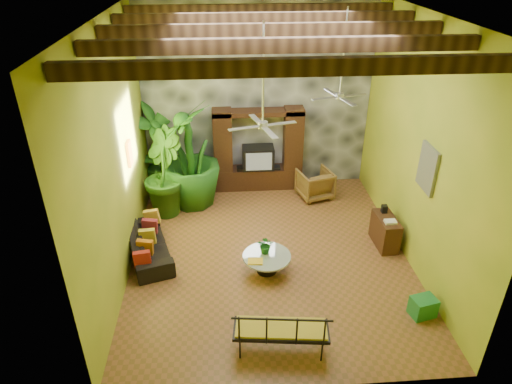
{
  "coord_description": "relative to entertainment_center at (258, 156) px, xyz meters",
  "views": [
    {
      "loc": [
        -0.92,
        -8.17,
        6.16
      ],
      "look_at": [
        -0.28,
        0.2,
        1.48
      ],
      "focal_mm": 32.0,
      "sensor_mm": 36.0,
      "label": 1
    }
  ],
  "objects": [
    {
      "name": "tall_plant_c",
      "position": [
        -1.79,
        -0.73,
        0.4
      ],
      "size": [
        1.77,
        1.77,
        2.73
      ],
      "primitive_type": "imported",
      "rotation": [
        0.0,
        0.0,
        4.54
      ],
      "color": "#1F5717",
      "rests_on": "ground"
    },
    {
      "name": "wall_art_painting",
      "position": [
        2.96,
        -3.74,
        1.33
      ],
      "size": [
        0.06,
        0.7,
        0.9
      ],
      "primitive_type": "cube",
      "color": "#26688E",
      "rests_on": "right_wall"
    },
    {
      "name": "entertainment_center",
      "position": [
        0.0,
        0.0,
        0.0
      ],
      "size": [
        2.4,
        0.55,
        2.3
      ],
      "color": "black",
      "rests_on": "ground"
    },
    {
      "name": "sofa",
      "position": [
        -2.65,
        -2.99,
        -0.68
      ],
      "size": [
        1.31,
        2.12,
        0.58
      ],
      "primitive_type": "imported",
      "rotation": [
        0.0,
        0.0,
        1.86
      ],
      "color": "black",
      "rests_on": "ground"
    },
    {
      "name": "green_bin",
      "position": [
        2.65,
        -5.23,
        -0.77
      ],
      "size": [
        0.51,
        0.42,
        0.39
      ],
      "primitive_type": "cube",
      "rotation": [
        0.0,
        0.0,
        0.23
      ],
      "color": "#1D6F32",
      "rests_on": "ground"
    },
    {
      "name": "ceiling_fan_back",
      "position": [
        1.6,
        -1.94,
        2.44
      ],
      "size": [
        1.28,
        1.28,
        1.86
      ],
      "color": "silver",
      "rests_on": "ceiling"
    },
    {
      "name": "iron_bench",
      "position": [
        -0.08,
        -5.92,
        -0.43
      ],
      "size": [
        1.64,
        0.75,
        0.57
      ],
      "rotation": [
        0.0,
        0.0,
        -0.12
      ],
      "color": "black",
      "rests_on": "ground"
    },
    {
      "name": "ground",
      "position": [
        0.0,
        -3.14,
        -0.97
      ],
      "size": [
        7.0,
        7.0,
        0.0
      ],
      "primitive_type": "plane",
      "color": "brown",
      "rests_on": "ground"
    },
    {
      "name": "wicker_armchair",
      "position": [
        1.48,
        -0.66,
        -0.58
      ],
      "size": [
        1.03,
        1.05,
        0.78
      ],
      "primitive_type": "imported",
      "rotation": [
        0.0,
        0.0,
        3.42
      ],
      "color": "olive",
      "rests_on": "ground"
    },
    {
      "name": "stone_accent_wall",
      "position": [
        0.0,
        0.3,
        1.53
      ],
      "size": [
        5.98,
        0.1,
        4.98
      ],
      "primitive_type": "cube",
      "color": "#33363A",
      "rests_on": "ground"
    },
    {
      "name": "left_wall",
      "position": [
        -3.0,
        -3.14,
        1.53
      ],
      "size": [
        0.02,
        7.0,
        5.0
      ],
      "primitive_type": "cube",
      "color": "olive",
      "rests_on": "ground"
    },
    {
      "name": "ceiling",
      "position": [
        0.0,
        -3.14,
        4.03
      ],
      "size": [
        6.0,
        7.0,
        0.02
      ],
      "primitive_type": "cube",
      "color": "silver",
      "rests_on": "back_wall"
    },
    {
      "name": "coffee_table",
      "position": [
        -0.11,
        -3.73,
        -0.71
      ],
      "size": [
        1.01,
        1.01,
        0.4
      ],
      "rotation": [
        0.0,
        0.0,
        -0.13
      ],
      "color": "black",
      "rests_on": "ground"
    },
    {
      "name": "centerpiece_plant",
      "position": [
        -0.13,
        -3.62,
        -0.38
      ],
      "size": [
        0.4,
        0.37,
        0.38
      ],
      "primitive_type": "imported",
      "rotation": [
        0.0,
        0.0,
        -0.26
      ],
      "color": "#1D661B",
      "rests_on": "coffee_table"
    },
    {
      "name": "right_wall",
      "position": [
        3.0,
        -3.14,
        1.53
      ],
      "size": [
        0.02,
        7.0,
        5.0
      ],
      "primitive_type": "cube",
      "color": "olive",
      "rests_on": "ground"
    },
    {
      "name": "yellow_tray",
      "position": [
        -0.37,
        -3.93,
        -0.55
      ],
      "size": [
        0.32,
        0.25,
        0.03
      ],
      "primitive_type": "cube",
      "rotation": [
        0.0,
        0.0,
        -0.11
      ],
      "color": "yellow",
      "rests_on": "coffee_table"
    },
    {
      "name": "back_wall",
      "position": [
        0.0,
        0.36,
        1.53
      ],
      "size": [
        6.0,
        0.02,
        5.0
      ],
      "primitive_type": "cube",
      "color": "olive",
      "rests_on": "ground"
    },
    {
      "name": "tall_plant_a",
      "position": [
        -2.65,
        -0.08,
        0.29
      ],
      "size": [
        1.5,
        1.6,
        2.52
      ],
      "primitive_type": "imported",
      "rotation": [
        0.0,
        0.0,
        0.95
      ],
      "color": "#225D18",
      "rests_on": "ground"
    },
    {
      "name": "ceiling_beams",
      "position": [
        0.0,
        -3.14,
        3.81
      ],
      "size": [
        5.95,
        5.36,
        0.22
      ],
      "color": "#392312",
      "rests_on": "ceiling"
    },
    {
      "name": "ceiling_fan_front",
      "position": [
        -0.2,
        -3.54,
        2.44
      ],
      "size": [
        1.28,
        1.28,
        1.86
      ],
      "color": "silver",
      "rests_on": "ceiling"
    },
    {
      "name": "side_console",
      "position": [
        2.65,
        -2.98,
        -0.61
      ],
      "size": [
        0.44,
        0.91,
        0.71
      ],
      "primitive_type": "cube",
      "rotation": [
        0.0,
        0.0,
        0.05
      ],
      "color": "#3C1B13",
      "rests_on": "ground"
    },
    {
      "name": "wall_art_mask",
      "position": [
        -2.96,
        -2.14,
        1.13
      ],
      "size": [
        0.06,
        0.32,
        0.55
      ],
      "primitive_type": "cube",
      "color": "gold",
      "rests_on": "left_wall"
    },
    {
      "name": "tall_plant_b",
      "position": [
        -2.46,
        -1.12,
        0.13
      ],
      "size": [
        1.27,
        1.43,
        2.19
      ],
      "primitive_type": "imported",
      "rotation": [
        0.0,
        0.0,
        1.85
      ],
      "color": "#255616",
      "rests_on": "ground"
    }
  ]
}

